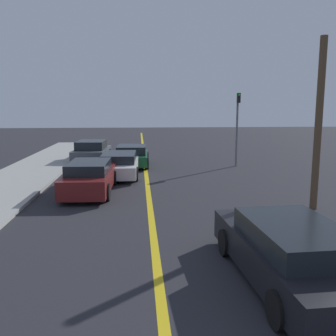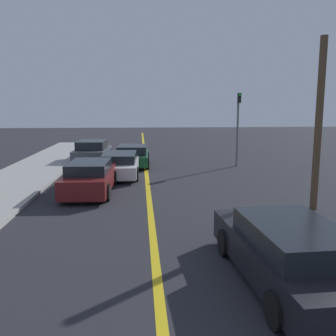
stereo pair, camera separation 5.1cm
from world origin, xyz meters
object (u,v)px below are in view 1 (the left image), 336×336
car_oncoming_far (92,151)px  traffic_light (237,122)px  car_ahead_center (90,177)px  car_far_distant (119,164)px  utility_pole (318,125)px  car_near_right_lane (291,253)px  car_parked_left_lot (132,156)px

car_oncoming_far → traffic_light: traffic_light is taller
car_ahead_center → car_far_distant: size_ratio=0.95×
car_oncoming_far → utility_pole: utility_pole is taller
car_oncoming_far → utility_pole: bearing=-49.7°
car_near_right_lane → car_parked_left_lot: bearing=99.8°
car_oncoming_far → utility_pole: size_ratio=0.74×
car_oncoming_far → utility_pole: 14.93m
car_ahead_center → traffic_light: (7.60, 6.12, 1.92)m
car_far_distant → utility_pole: utility_pole is taller
car_far_distant → car_near_right_lane: bearing=-70.0°
traffic_light → utility_pole: (0.28, -9.14, 0.28)m
car_near_right_lane → traffic_light: traffic_light is taller
car_ahead_center → car_parked_left_lot: 6.84m
car_far_distant → utility_pole: 9.85m
car_near_right_lane → car_parked_left_lot: size_ratio=1.24×
car_near_right_lane → utility_pole: 6.37m
car_far_distant → car_oncoming_far: (-1.98, 5.13, 0.05)m
car_ahead_center → car_far_distant: (1.00, 3.65, -0.06)m
car_far_distant → traffic_light: 7.32m
car_near_right_lane → car_far_distant: size_ratio=1.01×
car_far_distant → car_parked_left_lot: car_parked_left_lot is taller
car_near_right_lane → car_far_distant: bearing=105.3°
car_parked_left_lot → utility_pole: size_ratio=0.69×
car_far_distant → car_parked_left_lot: size_ratio=1.22×
utility_pole → car_ahead_center: bearing=159.0°
car_ahead_center → traffic_light: size_ratio=1.09×
car_parked_left_lot → utility_pole: (6.33, -9.69, 2.25)m
car_near_right_lane → car_ahead_center: size_ratio=1.07×
utility_pole → car_near_right_lane: bearing=-119.7°
car_near_right_lane → traffic_light: 14.70m
traffic_light → car_near_right_lane: bearing=-100.6°
car_near_right_lane → car_oncoming_far: 17.99m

